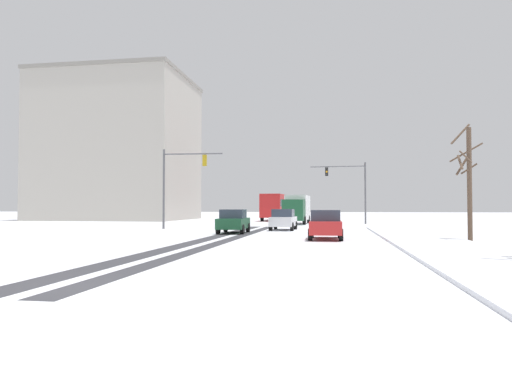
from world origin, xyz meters
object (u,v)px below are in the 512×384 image
Objects in this scene: bus_oncoming at (276,205)px; box_truck_delivery at (297,208)px; car_white_lead at (283,219)px; car_dark_green_second at (233,221)px; car_red_third at (326,225)px; office_building_far_left_block at (119,149)px; traffic_signal_far_right at (350,182)px; traffic_signal_near_left at (179,175)px; bare_tree_sidewalk_mid at (468,179)px.

bus_oncoming is 12.12m from box_truck_delivery.
car_dark_green_second is at bearing -121.49° from car_white_lead.
office_building_far_left_block is (-29.49, 35.68, 9.22)m from car_red_third.
car_white_lead is 0.21× the size of office_building_far_left_block.
car_red_third is (-2.18, -24.24, -3.60)m from traffic_signal_far_right.
traffic_signal_near_left is at bearing -55.36° from office_building_far_left_block.
car_red_third is 23.46m from box_truck_delivery.
bare_tree_sidewalk_mid is 0.31× the size of office_building_far_left_block.
bare_tree_sidewalk_mid is at bearing -22.46° from car_dark_green_second.
traffic_signal_near_left reaches higher than box_truck_delivery.
bare_tree_sidewalk_mid is at bearing -44.54° from office_building_far_left_block.
bare_tree_sidewalk_mid is at bearing -44.13° from car_white_lead.
office_building_far_left_block reaches higher than traffic_signal_far_right.
office_building_far_left_block is at bearing 127.14° from car_dark_green_second.
car_white_lead is 1.00× the size of car_dark_green_second.
car_dark_green_second is (-8.49, -19.17, -3.60)m from traffic_signal_far_right.
traffic_signal_near_left is 1.04× the size of bare_tree_sidewalk_mid.
car_dark_green_second and car_red_third have the same top height.
box_truck_delivery is (0.02, 13.37, 0.82)m from car_white_lead.
box_truck_delivery is at bearing 98.25° from car_red_third.
office_building_far_left_block is (-26.13, 12.47, 8.40)m from box_truck_delivery.
box_truck_delivery is at bearing 114.24° from bare_tree_sidewalk_mid.
car_red_third is 0.21× the size of office_building_far_left_block.
car_red_third is at bearing -81.75° from box_truck_delivery.
office_building_far_left_block is at bearing 135.46° from bare_tree_sidewalk_mid.
traffic_signal_far_right is 6.29m from box_truck_delivery.
bus_oncoming is at bearing 131.15° from traffic_signal_far_right.
box_truck_delivery is 30.14m from office_building_far_left_block.
car_dark_green_second is 0.67× the size of bare_tree_sidewalk_mid.
office_building_far_left_block reaches higher than bus_oncoming.
car_dark_green_second is 1.01× the size of car_red_third.
car_red_third is 0.55× the size of box_truck_delivery.
traffic_signal_near_left is at bearing 150.67° from bare_tree_sidewalk_mid.
car_red_third is at bearing -70.99° from car_white_lead.
car_dark_green_second is 29.72m from bus_oncoming.
bus_oncoming is at bearing 112.10° from bare_tree_sidewalk_mid.
bare_tree_sidewalk_mid reaches higher than box_truck_delivery.
car_red_third is at bearing 175.54° from bare_tree_sidewalk_mid.
bus_oncoming is at bearing -2.34° from office_building_far_left_block.
office_building_far_left_block reaches higher than box_truck_delivery.
traffic_signal_far_right is at bearing 84.85° from car_red_third.
office_building_far_left_block reaches higher than traffic_signal_near_left.
traffic_signal_near_left is 1.57× the size of car_dark_green_second.
traffic_signal_near_left reaches higher than car_dark_green_second.
bus_oncoming is (-3.62, 24.93, 1.18)m from car_white_lead.
box_truck_delivery is at bearing 80.79° from car_dark_green_second.
traffic_signal_near_left is at bearing 137.31° from car_dark_green_second.
bus_oncoming is at bearing 78.63° from traffic_signal_near_left.
car_white_lead is 10.40m from car_red_third.
car_white_lead and car_red_third have the same top height.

